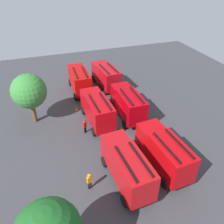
% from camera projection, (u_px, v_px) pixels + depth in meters
% --- Properties ---
extents(ground_plane, '(55.61, 55.61, 0.00)m').
position_uv_depth(ground_plane, '(112.00, 121.00, 29.68)').
color(ground_plane, '#38383D').
extents(fire_truck_0, '(7.35, 3.15, 3.88)m').
position_uv_depth(fire_truck_0, '(164.00, 151.00, 21.97)').
color(fire_truck_0, '#B9070C').
rests_on(fire_truck_0, ground).
extents(fire_truck_1, '(7.22, 2.79, 3.88)m').
position_uv_depth(fire_truck_1, '(128.00, 103.00, 29.34)').
color(fire_truck_1, '#AF030D').
rests_on(fire_truck_1, ground).
extents(fire_truck_2, '(7.37, 3.21, 3.88)m').
position_uv_depth(fire_truck_2, '(106.00, 75.00, 36.31)').
color(fire_truck_2, '#B40C15').
rests_on(fire_truck_2, ground).
extents(fire_truck_3, '(7.33, 3.10, 3.88)m').
position_uv_depth(fire_truck_3, '(127.00, 166.00, 20.39)').
color(fire_truck_3, '#B30E13').
rests_on(fire_truck_3, ground).
extents(fire_truck_4, '(7.28, 2.97, 3.88)m').
position_uv_depth(fire_truck_4, '(97.00, 109.00, 28.13)').
color(fire_truck_4, '#BA070F').
rests_on(fire_truck_4, ground).
extents(fire_truck_5, '(7.24, 2.85, 3.88)m').
position_uv_depth(fire_truck_5, '(79.00, 79.00, 35.09)').
color(fire_truck_5, '#BB0807').
rests_on(fire_truck_5, ground).
extents(firefighter_0, '(0.34, 0.47, 1.80)m').
position_uv_depth(firefighter_0, '(89.00, 181.00, 20.37)').
color(firefighter_0, black).
rests_on(firefighter_0, ground).
extents(firefighter_1, '(0.43, 0.48, 1.84)m').
position_uv_depth(firefighter_1, '(85.00, 126.00, 27.10)').
color(firefighter_1, black).
rests_on(firefighter_1, ground).
extents(tree_1, '(4.27, 4.27, 6.62)m').
position_uv_depth(tree_1, '(29.00, 91.00, 27.14)').
color(tree_1, brown).
rests_on(tree_1, ground).
extents(traffic_cone_0, '(0.48, 0.48, 0.68)m').
position_uv_depth(traffic_cone_0, '(136.00, 159.00, 23.47)').
color(traffic_cone_0, '#F2600C').
rests_on(traffic_cone_0, ground).
extents(traffic_cone_1, '(0.47, 0.47, 0.67)m').
position_uv_depth(traffic_cone_1, '(77.00, 108.00, 31.54)').
color(traffic_cone_1, '#F2600C').
rests_on(traffic_cone_1, ground).
extents(traffic_cone_2, '(0.46, 0.46, 0.65)m').
position_uv_depth(traffic_cone_2, '(121.00, 129.00, 27.77)').
color(traffic_cone_2, '#F2600C').
rests_on(traffic_cone_2, ground).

